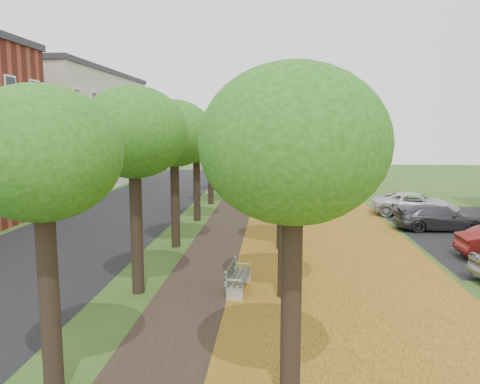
# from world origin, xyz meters

# --- Properties ---
(street_asphalt) EXTENTS (8.00, 70.00, 0.01)m
(street_asphalt) POSITION_xyz_m (-7.50, 15.00, 0.00)
(street_asphalt) COLOR black
(street_asphalt) RESTS_ON ground
(footpath) EXTENTS (3.20, 70.00, 0.01)m
(footpath) POSITION_xyz_m (0.00, 15.00, 0.00)
(footpath) COLOR black
(footpath) RESTS_ON ground
(leaf_verge) EXTENTS (7.50, 70.00, 0.01)m
(leaf_verge) POSITION_xyz_m (5.00, 15.00, 0.01)
(leaf_verge) COLOR #B68721
(leaf_verge) RESTS_ON ground
(tree_row_west) EXTENTS (3.41, 33.41, 6.37)m
(tree_row_west) POSITION_xyz_m (-2.20, 15.00, 4.87)
(tree_row_west) COLOR black
(tree_row_west) RESTS_ON ground
(tree_row_east) EXTENTS (3.41, 33.41, 6.37)m
(tree_row_east) POSITION_xyz_m (2.60, 15.00, 4.87)
(tree_row_east) COLOR black
(tree_row_east) RESTS_ON ground
(building_cream) EXTENTS (10.30, 20.30, 10.40)m
(building_cream) POSITION_xyz_m (-17.00, 33.00, 5.21)
(building_cream) COLOR beige
(building_cream) RESTS_ON ground
(bench) EXTENTS (0.73, 1.97, 0.91)m
(bench) POSITION_xyz_m (1.06, 6.38, 0.47)
(bench) COLOR #2C372E
(bench) RESTS_ON ground
(car_grey) EXTENTS (4.63, 2.01, 1.33)m
(car_grey) POSITION_xyz_m (11.00, 16.44, 0.66)
(car_grey) COLOR #35363B
(car_grey) RESTS_ON ground
(car_white) EXTENTS (5.39, 3.13, 1.41)m
(car_white) POSITION_xyz_m (11.00, 20.57, 0.71)
(car_white) COLOR silver
(car_white) RESTS_ON ground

